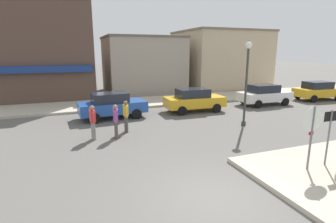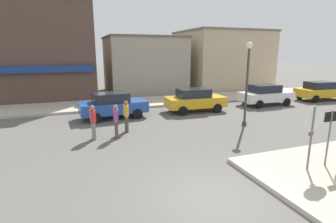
{
  "view_description": "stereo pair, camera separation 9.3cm",
  "coord_description": "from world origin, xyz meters",
  "px_view_note": "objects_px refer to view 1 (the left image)",
  "views": [
    {
      "loc": [
        -3.53,
        -5.65,
        3.99
      ],
      "look_at": [
        0.3,
        4.5,
        1.5
      ],
      "focal_mm": 28.0,
      "sensor_mm": 36.0,
      "label": 1
    },
    {
      "loc": [
        -3.45,
        -5.68,
        3.99
      ],
      "look_at": [
        0.3,
        4.5,
        1.5
      ],
      "focal_mm": 28.0,
      "sensor_mm": 36.0,
      "label": 2
    }
  ],
  "objects_px": {
    "parked_car_second": "(194,100)",
    "pedestrian_crossing_near": "(126,115)",
    "stop_sign": "(312,130)",
    "parked_car_third": "(264,94)",
    "pedestrian_crossing_far": "(116,120)",
    "parked_car_fourth": "(318,90)",
    "one_way_sign": "(329,132)",
    "lamp_post": "(247,71)",
    "parked_car_nearest": "(112,105)",
    "pedestrian_kerb_side": "(93,121)"
  },
  "relations": [
    {
      "from": "stop_sign",
      "to": "pedestrian_crossing_far",
      "type": "distance_m",
      "value": 8.0
    },
    {
      "from": "parked_car_second",
      "to": "parked_car_fourth",
      "type": "xyz_separation_m",
      "value": [
        11.64,
        0.19,
        0.0
      ]
    },
    {
      "from": "one_way_sign",
      "to": "pedestrian_kerb_side",
      "type": "relative_size",
      "value": 1.3
    },
    {
      "from": "parked_car_third",
      "to": "stop_sign",
      "type": "bearing_deg",
      "value": -123.65
    },
    {
      "from": "pedestrian_kerb_side",
      "to": "parked_car_third",
      "type": "bearing_deg",
      "value": 16.18
    },
    {
      "from": "parked_car_third",
      "to": "pedestrian_crossing_near",
      "type": "xyz_separation_m",
      "value": [
        -11.27,
        -3.13,
        0.06
      ]
    },
    {
      "from": "pedestrian_crossing_near",
      "to": "parked_car_fourth",
      "type": "bearing_deg",
      "value": 10.78
    },
    {
      "from": "stop_sign",
      "to": "parked_car_second",
      "type": "bearing_deg",
      "value": 86.68
    },
    {
      "from": "parked_car_nearest",
      "to": "parked_car_fourth",
      "type": "relative_size",
      "value": 1.0
    },
    {
      "from": "one_way_sign",
      "to": "pedestrian_kerb_side",
      "type": "xyz_separation_m",
      "value": [
        -7.24,
        6.04,
        -0.46
      ]
    },
    {
      "from": "one_way_sign",
      "to": "lamp_post",
      "type": "bearing_deg",
      "value": 82.37
    },
    {
      "from": "parked_car_third",
      "to": "pedestrian_kerb_side",
      "type": "bearing_deg",
      "value": -163.82
    },
    {
      "from": "stop_sign",
      "to": "parked_car_third",
      "type": "height_order",
      "value": "stop_sign"
    },
    {
      "from": "parked_car_second",
      "to": "one_way_sign",
      "type": "bearing_deg",
      "value": -88.28
    },
    {
      "from": "stop_sign",
      "to": "one_way_sign",
      "type": "relative_size",
      "value": 1.1
    },
    {
      "from": "one_way_sign",
      "to": "pedestrian_crossing_near",
      "type": "relative_size",
      "value": 1.3
    },
    {
      "from": "parked_car_third",
      "to": "parked_car_fourth",
      "type": "xyz_separation_m",
      "value": [
        5.66,
        0.09,
        0.0
      ]
    },
    {
      "from": "lamp_post",
      "to": "pedestrian_crossing_far",
      "type": "bearing_deg",
      "value": 177.75
    },
    {
      "from": "parked_car_nearest",
      "to": "parked_car_fourth",
      "type": "xyz_separation_m",
      "value": [
        17.12,
        0.07,
        0.0
      ]
    },
    {
      "from": "pedestrian_kerb_side",
      "to": "parked_car_second",
      "type": "bearing_deg",
      "value": 27.71
    },
    {
      "from": "parked_car_nearest",
      "to": "parked_car_second",
      "type": "relative_size",
      "value": 1.02
    },
    {
      "from": "parked_car_fourth",
      "to": "stop_sign",
      "type": "bearing_deg",
      "value": -140.88
    },
    {
      "from": "one_way_sign",
      "to": "parked_car_nearest",
      "type": "xyz_separation_m",
      "value": [
        -5.77,
        9.82,
        -0.52
      ]
    },
    {
      "from": "pedestrian_crossing_far",
      "to": "pedestrian_kerb_side",
      "type": "height_order",
      "value": "same"
    },
    {
      "from": "parked_car_second",
      "to": "pedestrian_crossing_near",
      "type": "xyz_separation_m",
      "value": [
        -5.29,
        -3.03,
        0.06
      ]
    },
    {
      "from": "lamp_post",
      "to": "parked_car_nearest",
      "type": "height_order",
      "value": "lamp_post"
    },
    {
      "from": "parked_car_nearest",
      "to": "parked_car_third",
      "type": "xyz_separation_m",
      "value": [
        11.46,
        -0.03,
        0.0
      ]
    },
    {
      "from": "one_way_sign",
      "to": "pedestrian_crossing_far",
      "type": "relative_size",
      "value": 1.3
    },
    {
      "from": "stop_sign",
      "to": "parked_car_third",
      "type": "xyz_separation_m",
      "value": [
        6.54,
        9.83,
        -0.71
      ]
    },
    {
      "from": "parked_car_third",
      "to": "parked_car_fourth",
      "type": "relative_size",
      "value": 0.97
    },
    {
      "from": "pedestrian_crossing_far",
      "to": "pedestrian_kerb_side",
      "type": "xyz_separation_m",
      "value": [
        -1.02,
        0.18,
        0.0
      ]
    },
    {
      "from": "parked_car_fourth",
      "to": "one_way_sign",
      "type": "bearing_deg",
      "value": -138.93
    },
    {
      "from": "parked_car_third",
      "to": "pedestrian_crossing_far",
      "type": "height_order",
      "value": "pedestrian_crossing_far"
    },
    {
      "from": "one_way_sign",
      "to": "parked_car_second",
      "type": "distance_m",
      "value": 9.71
    },
    {
      "from": "parked_car_nearest",
      "to": "parked_car_second",
      "type": "xyz_separation_m",
      "value": [
        5.48,
        -0.13,
        0.0
      ]
    },
    {
      "from": "lamp_post",
      "to": "pedestrian_crossing_near",
      "type": "xyz_separation_m",
      "value": [
        -6.33,
        1.08,
        -2.09
      ]
    },
    {
      "from": "parked_car_fourth",
      "to": "pedestrian_crossing_near",
      "type": "distance_m",
      "value": 17.23
    },
    {
      "from": "one_way_sign",
      "to": "parked_car_fourth",
      "type": "relative_size",
      "value": 0.51
    },
    {
      "from": "lamp_post",
      "to": "pedestrian_crossing_near",
      "type": "bearing_deg",
      "value": 170.32
    },
    {
      "from": "lamp_post",
      "to": "parked_car_third",
      "type": "relative_size",
      "value": 1.13
    },
    {
      "from": "pedestrian_kerb_side",
      "to": "pedestrian_crossing_far",
      "type": "bearing_deg",
      "value": -10.15
    },
    {
      "from": "one_way_sign",
      "to": "parked_car_fourth",
      "type": "distance_m",
      "value": 15.06
    },
    {
      "from": "parked_car_nearest",
      "to": "parked_car_third",
      "type": "relative_size",
      "value": 1.03
    },
    {
      "from": "parked_car_nearest",
      "to": "pedestrian_crossing_far",
      "type": "height_order",
      "value": "pedestrian_crossing_far"
    },
    {
      "from": "parked_car_second",
      "to": "stop_sign",
      "type": "bearing_deg",
      "value": -93.32
    },
    {
      "from": "stop_sign",
      "to": "parked_car_second",
      "type": "distance_m",
      "value": 9.77
    },
    {
      "from": "stop_sign",
      "to": "parked_car_third",
      "type": "distance_m",
      "value": 11.83
    },
    {
      "from": "lamp_post",
      "to": "parked_car_fourth",
      "type": "bearing_deg",
      "value": 22.09
    },
    {
      "from": "parked_car_second",
      "to": "parked_car_fourth",
      "type": "height_order",
      "value": "same"
    },
    {
      "from": "pedestrian_crossing_near",
      "to": "pedestrian_crossing_far",
      "type": "xyz_separation_m",
      "value": [
        -0.64,
        -0.8,
        0.0
      ]
    }
  ]
}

